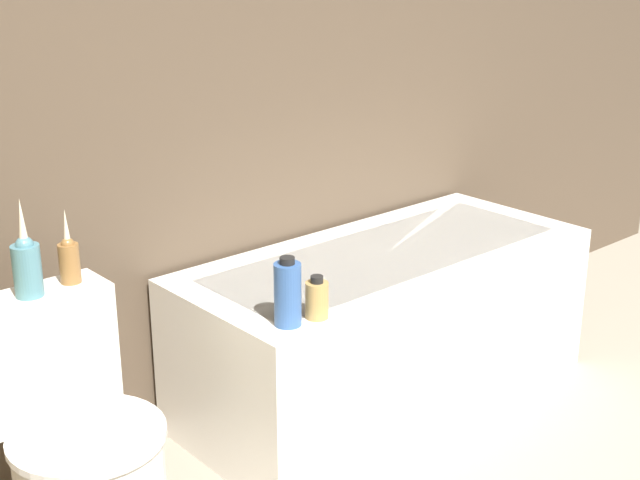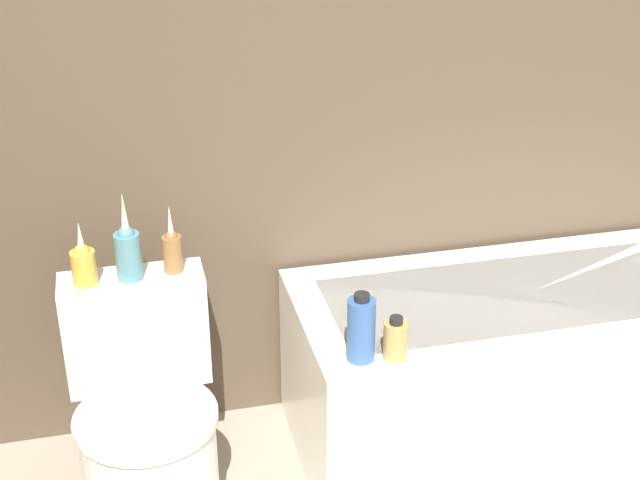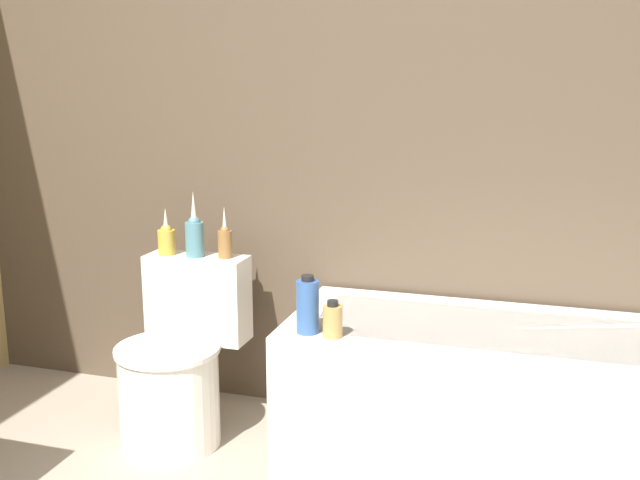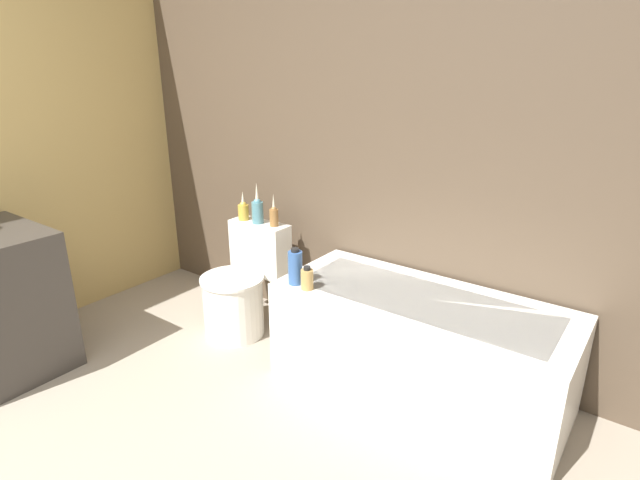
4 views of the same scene
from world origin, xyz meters
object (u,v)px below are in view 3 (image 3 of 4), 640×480
toilet (178,366)px  vase_silver (194,235)px  vase_bronze (225,241)px  vase_gold (166,239)px  shampoo_bottle_tall (308,306)px  bathtub (498,401)px  shampoo_bottle_short (333,321)px

toilet → vase_silver: (0.00, 0.19, 0.50)m
vase_bronze → vase_gold: bearing=-175.7°
shampoo_bottle_tall → vase_gold: bearing=154.3°
bathtub → shampoo_bottle_short: bearing=-155.1°
bathtub → shampoo_bottle_short: 0.69m
vase_gold → vase_bronze: bearing=4.3°
bathtub → shampoo_bottle_short: size_ratio=11.72×
bathtub → vase_gold: bearing=175.3°
toilet → vase_gold: vase_gold is taller
shampoo_bottle_short → vase_bronze: bearing=145.7°
bathtub → shampoo_bottle_tall: (-0.65, -0.24, 0.37)m
vase_gold → shampoo_bottle_tall: 0.82m
vase_bronze → shampoo_bottle_short: vase_bronze is taller
vase_bronze → vase_silver: bearing=-172.6°
vase_silver → shampoo_bottle_tall: bearing=-30.5°
vase_bronze → bathtub: bearing=-6.8°
shampoo_bottle_short → toilet: bearing=165.2°
bathtub → toilet: bearing=-176.7°
bathtub → shampoo_bottle_tall: shampoo_bottle_tall is taller
bathtub → vase_bronze: 1.23m
toilet → vase_bronze: 0.54m
vase_gold → shampoo_bottle_short: bearing=-24.1°
bathtub → vase_silver: 1.35m
bathtub → vase_gold: size_ratio=7.76×
vase_bronze → shampoo_bottle_short: (0.57, -0.39, -0.16)m
vase_silver → vase_bronze: bearing=7.4°
vase_silver → vase_gold: bearing=-178.8°
vase_gold → shampoo_bottle_short: 0.92m
vase_silver → shampoo_bottle_short: size_ratio=2.09×
toilet → bathtub: bearing=3.3°
vase_silver → shampoo_bottle_tall: (0.60, -0.35, -0.14)m
toilet → shampoo_bottle_short: size_ratio=5.39×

